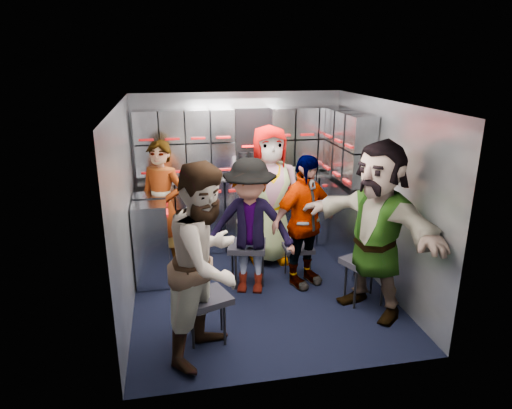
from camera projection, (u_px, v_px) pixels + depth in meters
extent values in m
plane|color=black|center=(261.00, 291.00, 5.20)|extent=(3.00, 3.00, 0.00)
cube|color=gray|center=(239.00, 170.00, 6.27)|extent=(2.80, 0.04, 2.10)
cube|color=gray|center=(126.00, 211.00, 4.62)|extent=(0.04, 3.00, 2.10)
cube|color=gray|center=(383.00, 196.00, 5.13)|extent=(0.04, 3.00, 2.10)
cube|color=silver|center=(261.00, 103.00, 4.54)|extent=(2.80, 3.00, 0.02)
cube|color=#9A9EA9|center=(242.00, 213.00, 6.25)|extent=(2.68, 0.38, 0.99)
cube|color=#9A9EA9|center=(152.00, 240.00, 5.35)|extent=(0.38, 0.76, 0.99)
cube|color=#B3B6BB|center=(241.00, 176.00, 6.08)|extent=(2.68, 0.42, 0.03)
cube|color=#9A9EA9|center=(240.00, 140.00, 5.99)|extent=(2.68, 0.28, 0.82)
cube|color=#9A9EA9|center=(349.00, 146.00, 5.61)|extent=(0.28, 1.00, 0.82)
cube|color=#9A9EA9|center=(347.00, 224.00, 5.83)|extent=(0.28, 1.20, 1.00)
cube|color=#AF0F10|center=(244.00, 190.00, 5.94)|extent=(2.60, 0.02, 0.03)
cube|color=black|center=(207.00, 298.00, 4.18)|extent=(0.49, 0.48, 0.06)
cylinder|color=black|center=(193.00, 329.00, 4.11)|extent=(0.02, 0.02, 0.41)
cylinder|color=black|center=(225.00, 325.00, 4.16)|extent=(0.02, 0.02, 0.41)
cylinder|color=black|center=(191.00, 314.00, 4.34)|extent=(0.02, 0.02, 0.41)
cylinder|color=black|center=(221.00, 311.00, 4.40)|extent=(0.02, 0.02, 0.41)
cube|color=black|center=(247.00, 246.00, 5.24)|extent=(0.50, 0.49, 0.07)
cylinder|color=black|center=(236.00, 272.00, 5.16)|extent=(0.03, 0.03, 0.44)
cylinder|color=black|center=(263.00, 269.00, 5.22)|extent=(0.03, 0.03, 0.44)
cylinder|color=black|center=(232.00, 262.00, 5.41)|extent=(0.03, 0.03, 0.44)
cylinder|color=black|center=(258.00, 260.00, 5.47)|extent=(0.03, 0.03, 0.44)
cube|color=black|center=(266.00, 226.00, 6.03)|extent=(0.39, 0.37, 0.06)
cylinder|color=black|center=(257.00, 245.00, 5.96)|extent=(0.02, 0.02, 0.39)
cylinder|color=black|center=(277.00, 243.00, 6.01)|extent=(0.02, 0.02, 0.39)
cylinder|color=black|center=(254.00, 238.00, 6.18)|extent=(0.02, 0.02, 0.39)
cylinder|color=black|center=(273.00, 237.00, 6.23)|extent=(0.02, 0.02, 0.39)
cube|color=black|center=(298.00, 248.00, 5.42)|extent=(0.35, 0.33, 0.05)
cylinder|color=black|center=(290.00, 268.00, 5.36)|extent=(0.02, 0.02, 0.35)
cylinder|color=black|center=(310.00, 266.00, 5.41)|extent=(0.02, 0.02, 0.35)
cylinder|color=black|center=(286.00, 260.00, 5.56)|extent=(0.02, 0.02, 0.35)
cylinder|color=black|center=(305.00, 258.00, 5.60)|extent=(0.02, 0.02, 0.35)
cube|color=black|center=(365.00, 262.00, 4.84)|extent=(0.53, 0.52, 0.07)
cylinder|color=black|center=(355.00, 290.00, 4.77)|extent=(0.03, 0.03, 0.44)
cylinder|color=black|center=(382.00, 287.00, 4.82)|extent=(0.03, 0.03, 0.44)
cylinder|color=black|center=(346.00, 278.00, 5.01)|extent=(0.03, 0.03, 0.44)
cylinder|color=black|center=(372.00, 276.00, 5.07)|extent=(0.03, 0.03, 0.44)
imported|color=black|center=(162.00, 207.00, 5.53)|extent=(0.70, 0.63, 1.61)
imported|color=black|center=(207.00, 262.00, 3.88)|extent=(1.03, 1.08, 1.76)
imported|color=black|center=(250.00, 227.00, 4.98)|extent=(1.12, 0.83, 1.54)
imported|color=black|center=(269.00, 195.00, 5.71)|extent=(0.86, 0.56, 1.76)
imported|color=black|center=(304.00, 222.00, 5.13)|extent=(0.97, 0.74, 1.54)
imported|color=black|center=(376.00, 229.00, 4.54)|extent=(1.27, 1.73, 1.81)
cylinder|color=white|center=(234.00, 166.00, 5.97)|extent=(0.07, 0.07, 0.28)
cylinder|color=white|center=(208.00, 169.00, 5.91)|extent=(0.07, 0.07, 0.23)
cylinder|color=white|center=(304.00, 163.00, 6.14)|extent=(0.07, 0.07, 0.27)
cylinder|color=#C1B188|center=(157.00, 177.00, 5.81)|extent=(0.08, 0.08, 0.09)
cylinder|color=#C1B188|center=(292.00, 171.00, 6.13)|extent=(0.08, 0.08, 0.09)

